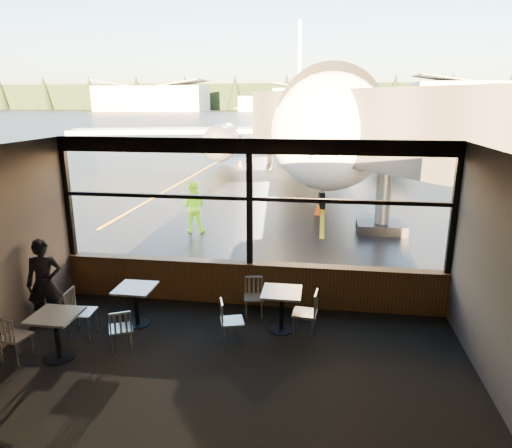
% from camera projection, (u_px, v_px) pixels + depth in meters
% --- Properties ---
extents(ground_plane, '(520.00, 520.00, 0.00)m').
position_uv_depth(ground_plane, '(319.00, 117.00, 124.40)').
color(ground_plane, black).
rests_on(ground_plane, ground).
extents(carpet_floor, '(8.00, 6.00, 0.01)m').
position_uv_depth(carpet_floor, '(219.00, 387.00, 6.92)').
color(carpet_floor, black).
rests_on(carpet_floor, ground).
extents(ceiling, '(8.00, 6.00, 0.04)m').
position_uv_depth(ceiling, '(213.00, 156.00, 6.01)').
color(ceiling, '#38332D').
rests_on(ceiling, ground).
extents(wall_back, '(8.00, 0.04, 3.50)m').
position_uv_depth(wall_back, '(130.00, 422.00, 3.60)').
color(wall_back, '#534942').
rests_on(wall_back, ground).
extents(window_sill, '(8.00, 0.28, 0.90)m').
position_uv_depth(window_sill, '(250.00, 284.00, 9.67)').
color(window_sill, '#4D3217').
rests_on(window_sill, ground).
extents(window_header, '(8.00, 0.18, 0.30)m').
position_uv_depth(window_header, '(249.00, 146.00, 8.91)').
color(window_header, black).
rests_on(window_header, ground).
extents(mullion_left, '(0.12, 0.12, 2.60)m').
position_uv_depth(mullion_left, '(68.00, 198.00, 9.77)').
color(mullion_left, black).
rests_on(mullion_left, ground).
extents(mullion_centre, '(0.12, 0.12, 2.60)m').
position_uv_depth(mullion_centre, '(250.00, 203.00, 9.21)').
color(mullion_centre, black).
rests_on(mullion_centre, ground).
extents(mullion_right, '(0.12, 0.12, 2.60)m').
position_uv_depth(mullion_right, '(455.00, 210.00, 8.66)').
color(mullion_right, black).
rests_on(mullion_right, ground).
extents(window_transom, '(8.00, 0.10, 0.08)m').
position_uv_depth(window_transom, '(250.00, 199.00, 9.19)').
color(window_transom, black).
rests_on(window_transom, ground).
extents(airliner, '(35.00, 40.71, 11.60)m').
position_uv_depth(airliner, '(308.00, 75.00, 29.11)').
color(airliner, white).
rests_on(airliner, ground_plane).
extents(jet_bridge, '(9.46, 11.57, 5.05)m').
position_uv_depth(jet_bridge, '(395.00, 158.00, 13.88)').
color(jet_bridge, '#29292B').
rests_on(jet_bridge, ground_plane).
extents(cafe_table_near, '(0.73, 0.73, 0.80)m').
position_uv_depth(cafe_table_near, '(282.00, 311.00, 8.55)').
color(cafe_table_near, '#99958C').
rests_on(cafe_table_near, carpet_floor).
extents(cafe_table_mid, '(0.71, 0.71, 0.78)m').
position_uv_depth(cafe_table_mid, '(136.00, 306.00, 8.77)').
color(cafe_table_mid, '#AAA59C').
rests_on(cafe_table_mid, carpet_floor).
extents(cafe_table_left, '(0.74, 0.74, 0.81)m').
position_uv_depth(cafe_table_left, '(57.00, 337.00, 7.60)').
color(cafe_table_left, gray).
rests_on(cafe_table_left, carpet_floor).
extents(chair_near_e, '(0.53, 0.53, 0.89)m').
position_uv_depth(chair_near_e, '(305.00, 314.00, 8.34)').
color(chair_near_e, '#AEA89D').
rests_on(chair_near_e, carpet_floor).
extents(chair_near_w, '(0.57, 0.57, 0.83)m').
position_uv_depth(chair_near_w, '(232.00, 322.00, 8.09)').
color(chair_near_w, '#BCB7A9').
rests_on(chair_near_w, carpet_floor).
extents(chair_near_n, '(0.50, 0.50, 0.80)m').
position_uv_depth(chair_near_n, '(254.00, 298.00, 9.11)').
color(chair_near_n, beige).
rests_on(chair_near_n, carpet_floor).
extents(chair_mid_s, '(0.59, 0.59, 0.81)m').
position_uv_depth(chair_mid_s, '(121.00, 329.00, 7.86)').
color(chair_mid_s, beige).
rests_on(chair_mid_s, carpet_floor).
extents(chair_mid_w, '(0.54, 0.54, 0.92)m').
position_uv_depth(chair_mid_w, '(82.00, 313.00, 8.33)').
color(chair_mid_w, beige).
rests_on(chair_mid_w, carpet_floor).
extents(chair_left_s, '(0.54, 0.54, 0.85)m').
position_uv_depth(chair_left_s, '(16.00, 337.00, 7.54)').
color(chair_left_s, beige).
rests_on(chair_left_s, carpet_floor).
extents(passenger, '(0.74, 0.63, 1.73)m').
position_uv_depth(passenger, '(44.00, 283.00, 8.63)').
color(passenger, black).
rests_on(passenger, carpet_floor).
extents(ground_crew, '(0.84, 0.66, 1.70)m').
position_uv_depth(ground_crew, '(193.00, 206.00, 14.97)').
color(ground_crew, '#BFF219').
rests_on(ground_crew, ground_plane).
extents(cone_nose, '(0.31, 0.31, 0.43)m').
position_uv_depth(cone_nose, '(318.00, 209.00, 17.37)').
color(cone_nose, '#E26107').
rests_on(cone_nose, ground_plane).
extents(cone_wing, '(0.31, 0.31, 0.43)m').
position_uv_depth(cone_wing, '(240.00, 163.00, 30.00)').
color(cone_wing, '#FF6308').
rests_on(cone_wing, ground_plane).
extents(hangar_left, '(45.00, 18.00, 11.00)m').
position_uv_depth(hangar_left, '(152.00, 98.00, 190.02)').
color(hangar_left, silver).
rests_on(hangar_left, ground_plane).
extents(hangar_mid, '(38.00, 15.00, 10.00)m').
position_uv_depth(hangar_mid, '(321.00, 99.00, 185.18)').
color(hangar_mid, silver).
rests_on(hangar_mid, ground_plane).
extents(hangar_right, '(50.00, 20.00, 12.00)m').
position_uv_depth(hangar_right, '(484.00, 96.00, 169.87)').
color(hangar_right, silver).
rests_on(hangar_right, ground_plane).
extents(fuel_tank_a, '(8.00, 8.00, 6.00)m').
position_uv_depth(fuel_tank_a, '(247.00, 104.00, 187.01)').
color(fuel_tank_a, silver).
rests_on(fuel_tank_a, ground_plane).
extents(fuel_tank_b, '(8.00, 8.00, 6.00)m').
position_uv_depth(fuel_tank_b, '(272.00, 104.00, 185.62)').
color(fuel_tank_b, silver).
rests_on(fuel_tank_b, ground_plane).
extents(fuel_tank_c, '(8.00, 8.00, 6.00)m').
position_uv_depth(fuel_tank_c, '(296.00, 104.00, 184.23)').
color(fuel_tank_c, silver).
rests_on(fuel_tank_c, ground_plane).
extents(treeline, '(360.00, 3.00, 12.00)m').
position_uv_depth(treeline, '(322.00, 97.00, 208.79)').
color(treeline, black).
rests_on(treeline, ground_plane).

